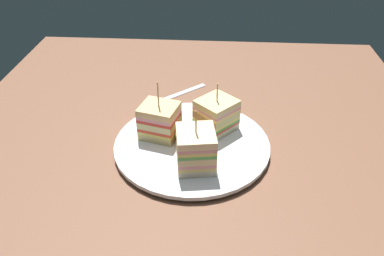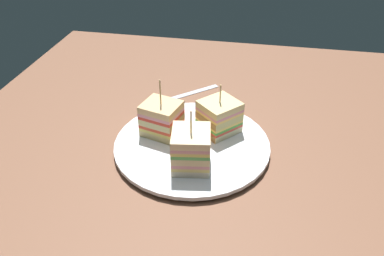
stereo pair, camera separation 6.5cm
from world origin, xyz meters
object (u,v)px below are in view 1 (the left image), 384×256
at_px(plate, 192,145).
at_px(sandwich_wedge_0, 160,121).
at_px(sandwich_wedge_1, 196,149).
at_px(sandwich_wedge_2, 216,115).
at_px(chip_pile, 187,137).
at_px(spoon, 160,100).

relative_size(plate, sandwich_wedge_0, 2.55).
height_order(sandwich_wedge_0, sandwich_wedge_1, sandwich_wedge_0).
xyz_separation_m(plate, sandwich_wedge_2, (-0.04, 0.04, 0.03)).
bearing_deg(sandwich_wedge_2, plate, 1.64).
height_order(sandwich_wedge_0, sandwich_wedge_2, sandwich_wedge_0).
height_order(sandwich_wedge_1, chip_pile, sandwich_wedge_1).
bearing_deg(plate, chip_pile, -99.11).
distance_m(sandwich_wedge_2, chip_pile, 0.07).
bearing_deg(sandwich_wedge_0, sandwich_wedge_2, 30.10).
xyz_separation_m(sandwich_wedge_1, chip_pile, (-0.06, -0.02, -0.02)).
bearing_deg(plate, sandwich_wedge_0, -108.46).
relative_size(plate, sandwich_wedge_2, 2.90).
bearing_deg(sandwich_wedge_1, chip_pile, 8.09).
bearing_deg(chip_pile, sandwich_wedge_2, 132.28).
xyz_separation_m(sandwich_wedge_0, sandwich_wedge_2, (-0.03, 0.10, -0.00)).
height_order(plate, chip_pile, chip_pile).
relative_size(sandwich_wedge_0, chip_pile, 1.51).
bearing_deg(spoon, sandwich_wedge_1, 70.83).
distance_m(plate, spoon, 0.17).
bearing_deg(plate, sandwich_wedge_2, 138.52).
relative_size(sandwich_wedge_1, chip_pile, 1.46).
relative_size(sandwich_wedge_0, sandwich_wedge_2, 1.14).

